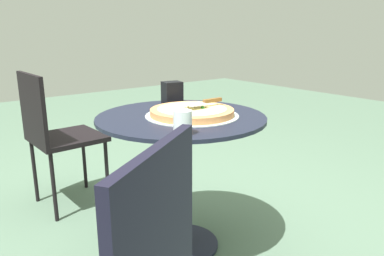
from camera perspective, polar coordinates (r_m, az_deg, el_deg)
name	(u,v)px	position (r m, az deg, el deg)	size (l,w,h in m)	color
ground_plane	(182,245)	(2.09, -1.53, -17.62)	(10.00, 10.00, 0.00)	#55705B
patio_table	(181,150)	(1.86, -1.64, -3.40)	(0.83, 0.83, 0.72)	#1A1E2F
pizza_on_tray	(192,112)	(1.80, 0.00, 2.45)	(0.46, 0.46, 0.06)	silver
pizza_server	(205,102)	(1.83, 1.98, 4.02)	(0.21, 0.08, 0.02)	silver
drinking_cup	(183,123)	(1.47, -1.45, 0.84)	(0.08, 0.08, 0.10)	white
napkin_dispenser	(172,93)	(2.10, -3.09, 5.48)	(0.10, 0.08, 0.12)	black
patio_chair_near	(54,130)	(2.46, -20.49, -0.32)	(0.42, 0.42, 0.88)	black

